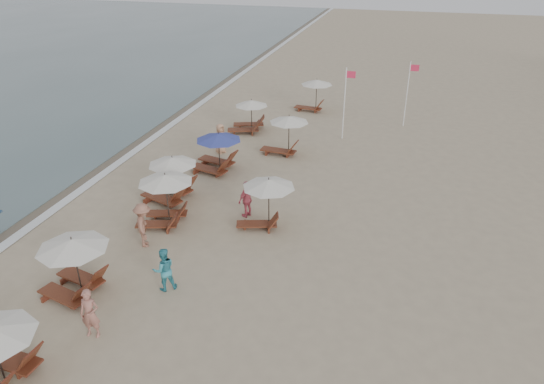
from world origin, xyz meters
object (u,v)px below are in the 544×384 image
(lounger_station_3, at_px, (169,179))
(flag_pole_near, at_px, (345,100))
(beachgoer_mid_b, at_px, (144,225))
(beachgoer_far_a, at_px, (247,199))
(inland_station_0, at_px, (265,196))
(inland_station_1, at_px, (284,132))
(beachgoer_mid_a, at_px, (164,269))
(beachgoer_far_b, at_px, (221,138))
(inland_station_2, at_px, (313,92))
(beachgoer_near, at_px, (90,314))
(lounger_station_2, at_px, (163,197))
(lounger_station_1, at_px, (72,264))
(lounger_station_4, at_px, (215,152))
(lounger_station_5, at_px, (248,116))

(lounger_station_3, distance_m, flag_pole_near, 12.34)
(beachgoer_mid_b, xyz_separation_m, beachgoer_far_a, (3.21, 3.41, -0.09))
(inland_station_0, distance_m, inland_station_1, 8.29)
(beachgoer_mid_a, distance_m, flag_pole_near, 17.18)
(beachgoer_mid_b, xyz_separation_m, beachgoer_far_b, (-0.60, 10.12, -0.08))
(inland_station_1, xyz_separation_m, inland_station_2, (-0.06, 8.42, 0.04))
(lounger_station_3, height_order, flag_pole_near, flag_pole_near)
(inland_station_2, xyz_separation_m, beachgoer_near, (-1.95, -24.44, -0.53))
(lounger_station_2, distance_m, beachgoer_far_a, 3.62)
(lounger_station_1, bearing_deg, beachgoer_near, -43.75)
(beachgoer_near, bearing_deg, lounger_station_3, 92.93)
(flag_pole_near, bearing_deg, inland_station_0, -97.86)
(lounger_station_3, bearing_deg, beachgoer_far_b, 87.42)
(inland_station_0, bearing_deg, lounger_station_4, 130.09)
(lounger_station_2, height_order, beachgoer_far_a, lounger_station_2)
(lounger_station_3, bearing_deg, inland_station_0, -14.84)
(beachgoer_near, bearing_deg, beachgoer_mid_a, 59.72)
(inland_station_1, height_order, beachgoer_far_a, inland_station_1)
(inland_station_1, distance_m, beachgoer_mid_a, 13.30)
(beachgoer_mid_a, height_order, beachgoer_far_b, beachgoer_far_b)
(lounger_station_4, bearing_deg, inland_station_2, 75.91)
(beachgoer_mid_a, bearing_deg, lounger_station_2, -101.59)
(lounger_station_5, height_order, beachgoer_far_a, lounger_station_5)
(lounger_station_4, relative_size, beachgoer_far_b, 1.61)
(lounger_station_2, xyz_separation_m, lounger_station_5, (-0.25, 12.23, -0.33))
(flag_pole_near, bearing_deg, beachgoer_mid_b, -112.19)
(lounger_station_5, relative_size, beachgoer_near, 1.49)
(flag_pole_near, bearing_deg, lounger_station_2, -114.88)
(inland_station_2, bearing_deg, beachgoer_mid_b, -98.55)
(beachgoer_mid_a, xyz_separation_m, beachgoer_far_a, (1.15, 5.79, 0.03))
(lounger_station_3, relative_size, beachgoer_far_b, 1.60)
(lounger_station_1, xyz_separation_m, inland_station_1, (3.79, 14.32, 0.13))
(lounger_station_5, height_order, beachgoer_mid_a, lounger_station_5)
(lounger_station_1, relative_size, inland_station_2, 0.98)
(lounger_station_2, relative_size, inland_station_2, 0.94)
(lounger_station_4, distance_m, inland_station_1, 4.34)
(beachgoer_mid_b, bearing_deg, inland_station_0, -87.02)
(lounger_station_1, xyz_separation_m, lounger_station_5, (0.60, 17.44, -0.23))
(beachgoer_near, relative_size, beachgoer_far_a, 1.00)
(beachgoer_mid_a, bearing_deg, lounger_station_1, -17.70)
(lounger_station_3, bearing_deg, lounger_station_4, 76.70)
(lounger_station_3, bearing_deg, flag_pole_near, 56.82)
(lounger_station_5, relative_size, inland_station_0, 1.01)
(lounger_station_5, distance_m, beachgoer_mid_b, 14.00)
(inland_station_1, xyz_separation_m, beachgoer_mid_b, (-2.96, -10.88, -0.40))
(lounger_station_4, xyz_separation_m, inland_station_1, (2.96, 3.16, 0.29))
(inland_station_1, height_order, flag_pole_near, flag_pole_near)
(lounger_station_1, height_order, beachgoer_far_a, lounger_station_1)
(inland_station_0, height_order, beachgoer_far_b, inland_station_0)
(inland_station_0, relative_size, beachgoer_near, 1.48)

